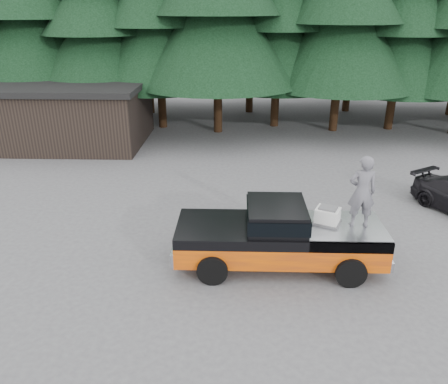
{
  "coord_description": "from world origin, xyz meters",
  "views": [
    {
      "loc": [
        0.15,
        -11.26,
        6.95
      ],
      "look_at": [
        -0.19,
        0.0,
        2.17
      ],
      "focal_mm": 35.0,
      "sensor_mm": 36.0,
      "label": 1
    }
  ],
  "objects_px": {
    "pickup_truck": "(278,245)",
    "man_on_bed": "(362,192)",
    "air_compressor": "(327,216)",
    "utility_building": "(69,112)"
  },
  "relations": [
    {
      "from": "man_on_bed",
      "to": "utility_building",
      "type": "bearing_deg",
      "value": -43.19
    },
    {
      "from": "air_compressor",
      "to": "utility_building",
      "type": "bearing_deg",
      "value": 158.54
    },
    {
      "from": "pickup_truck",
      "to": "man_on_bed",
      "type": "relative_size",
      "value": 2.93
    },
    {
      "from": "man_on_bed",
      "to": "pickup_truck",
      "type": "bearing_deg",
      "value": 0.46
    },
    {
      "from": "pickup_truck",
      "to": "man_on_bed",
      "type": "distance_m",
      "value": 2.75
    },
    {
      "from": "air_compressor",
      "to": "utility_building",
      "type": "xyz_separation_m",
      "value": [
        -11.71,
        12.2,
        0.12
      ]
    },
    {
      "from": "pickup_truck",
      "to": "utility_building",
      "type": "distance_m",
      "value": 16.11
    },
    {
      "from": "pickup_truck",
      "to": "air_compressor",
      "type": "bearing_deg",
      "value": 3.47
    },
    {
      "from": "air_compressor",
      "to": "pickup_truck",
      "type": "bearing_deg",
      "value": -151.83
    },
    {
      "from": "air_compressor",
      "to": "utility_building",
      "type": "distance_m",
      "value": 16.91
    }
  ]
}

